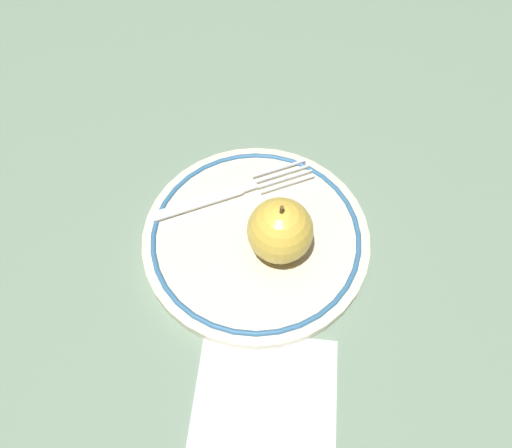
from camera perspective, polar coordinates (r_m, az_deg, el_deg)
ground_plane at (r=0.55m, az=0.74°, el=-3.27°), size 2.00×2.00×0.00m
plate at (r=0.55m, az=-0.00°, el=-1.58°), size 0.25×0.25×0.02m
apple_red_whole at (r=0.51m, az=2.84°, el=-0.44°), size 0.07×0.07×0.08m
fork at (r=0.57m, az=-3.09°, el=3.50°), size 0.12×0.17×0.00m
napkin_folded at (r=0.49m, az=0.97°, el=-20.21°), size 0.15×0.15×0.01m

